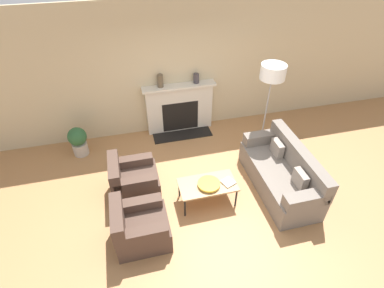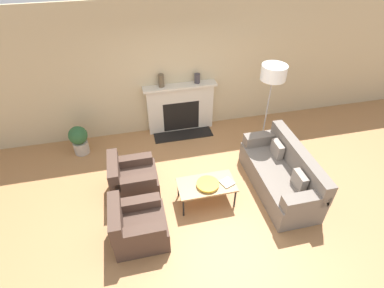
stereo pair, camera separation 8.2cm
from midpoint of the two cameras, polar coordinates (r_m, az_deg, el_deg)
ground_plane at (r=5.53m, az=2.21°, el=-10.51°), size 18.00×18.00×0.00m
wall_back at (r=6.58m, az=-2.98°, el=13.96°), size 18.00×0.06×2.90m
fireplace at (r=6.88m, az=-1.87°, el=6.80°), size 1.62×0.59×1.16m
couch at (r=5.74m, az=17.11°, el=-5.61°), size 0.82×1.87×0.88m
armchair_near at (r=4.87m, az=-9.92°, el=-15.16°), size 0.83×0.75×0.77m
armchair_far at (r=5.56m, az=-10.89°, el=-6.62°), size 0.83×0.75×0.77m
coffee_table at (r=5.23m, az=3.22°, el=-7.92°), size 0.99×0.54×0.43m
bowl at (r=5.15m, az=3.47°, el=-7.66°), size 0.39×0.39×0.06m
book at (r=5.25m, az=7.16°, el=-7.31°), size 0.27×0.27×0.02m
floor_lamp at (r=5.85m, az=15.55°, el=12.14°), size 0.47×0.47×1.94m
mantel_vase_left at (r=6.49m, az=-5.52°, el=11.93°), size 0.12×0.12×0.28m
mantel_vase_center_left at (r=6.63m, az=1.36°, el=12.40°), size 0.13×0.13×0.21m
potted_plant at (r=6.68m, az=-20.39°, el=0.86°), size 0.38×0.38×0.65m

